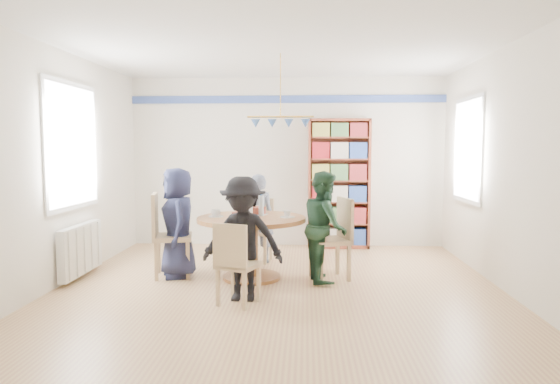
# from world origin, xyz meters

# --- Properties ---
(ground) EXTENTS (5.00, 5.00, 0.00)m
(ground) POSITION_xyz_m (0.00, 0.00, 0.00)
(ground) COLOR tan
(room_shell) EXTENTS (5.00, 5.00, 5.00)m
(room_shell) POSITION_xyz_m (-0.26, 0.87, 1.65)
(room_shell) COLOR white
(room_shell) RESTS_ON ground
(radiator) EXTENTS (0.12, 1.00, 0.60)m
(radiator) POSITION_xyz_m (-2.42, 0.30, 0.35)
(radiator) COLOR silver
(radiator) RESTS_ON ground
(dining_table) EXTENTS (1.30, 1.30, 0.75)m
(dining_table) POSITION_xyz_m (-0.34, 0.36, 0.56)
(dining_table) COLOR brown
(dining_table) RESTS_ON ground
(chair_left) EXTENTS (0.54, 0.54, 1.03)m
(chair_left) POSITION_xyz_m (-1.40, 0.40, 0.57)
(chair_left) COLOR tan
(chair_left) RESTS_ON ground
(chair_right) EXTENTS (0.55, 0.55, 0.98)m
(chair_right) POSITION_xyz_m (0.68, 0.42, 0.54)
(chair_right) COLOR tan
(chair_right) RESTS_ON ground
(chair_far) EXTENTS (0.45, 0.45, 0.87)m
(chair_far) POSITION_xyz_m (-0.35, 1.36, 0.48)
(chair_far) COLOR tan
(chair_far) RESTS_ON ground
(chair_near) EXTENTS (0.48, 0.48, 0.84)m
(chair_near) POSITION_xyz_m (-0.39, -0.70, 0.46)
(chair_near) COLOR tan
(chair_near) RESTS_ON ground
(person_left) EXTENTS (0.63, 0.76, 1.34)m
(person_left) POSITION_xyz_m (-1.25, 0.41, 0.67)
(person_left) COLOR #1A1D39
(person_left) RESTS_ON ground
(person_right) EXTENTS (0.57, 0.69, 1.31)m
(person_right) POSITION_xyz_m (0.53, 0.31, 0.65)
(person_right) COLOR #1B3624
(person_right) RESTS_ON ground
(person_far) EXTENTS (0.48, 0.34, 1.23)m
(person_far) POSITION_xyz_m (-0.35, 1.22, 0.61)
(person_far) COLOR gray
(person_far) RESTS_ON ground
(person_near) EXTENTS (0.87, 0.54, 1.29)m
(person_near) POSITION_xyz_m (-0.34, -0.50, 0.64)
(person_near) COLOR black
(person_near) RESTS_ON ground
(bookshelf) EXTENTS (0.97, 0.29, 2.03)m
(bookshelf) POSITION_xyz_m (0.83, 2.34, 1.00)
(bookshelf) COLOR maroon
(bookshelf) RESTS_ON ground
(tableware) EXTENTS (1.04, 1.04, 0.27)m
(tableware) POSITION_xyz_m (-0.36, 0.39, 0.81)
(tableware) COLOR white
(tableware) RESTS_ON dining_table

